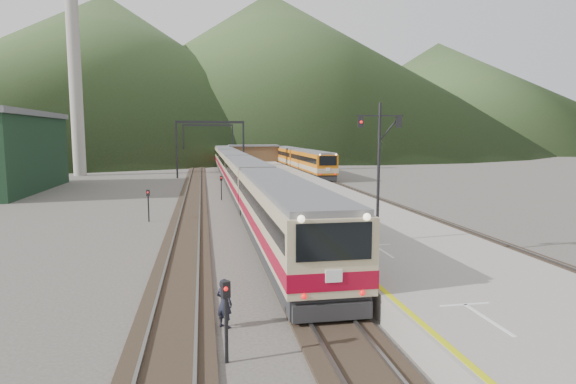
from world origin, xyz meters
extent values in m
plane|color=#47423D|center=(0.00, 0.00, 0.00)|extent=(400.00, 400.00, 0.00)
cube|color=black|center=(0.00, 40.00, 0.06)|extent=(2.60, 200.00, 0.12)
cube|color=slate|center=(-0.72, 40.00, 0.16)|extent=(0.10, 200.00, 0.14)
cube|color=slate|center=(0.72, 40.00, 0.16)|extent=(0.10, 200.00, 0.14)
cube|color=black|center=(-5.00, 40.00, 0.06)|extent=(2.60, 200.00, 0.12)
cube|color=slate|center=(-5.72, 40.00, 0.16)|extent=(0.10, 200.00, 0.14)
cube|color=slate|center=(-4.28, 40.00, 0.16)|extent=(0.10, 200.00, 0.14)
cube|color=black|center=(11.50, 40.00, 0.06)|extent=(2.60, 200.00, 0.12)
cube|color=slate|center=(10.78, 40.00, 0.16)|extent=(0.10, 200.00, 0.14)
cube|color=slate|center=(12.22, 40.00, 0.16)|extent=(0.10, 200.00, 0.14)
cube|color=gray|center=(5.60, 38.00, 0.50)|extent=(8.00, 100.00, 1.00)
cube|color=black|center=(-7.50, 55.00, 4.00)|extent=(0.25, 0.25, 8.00)
cube|color=black|center=(1.80, 55.00, 4.00)|extent=(0.25, 0.25, 8.00)
cube|color=black|center=(-2.85, 55.00, 7.80)|extent=(9.30, 0.22, 0.35)
cube|color=black|center=(-7.50, 80.00, 4.00)|extent=(0.25, 0.25, 8.00)
cube|color=black|center=(1.80, 80.00, 4.00)|extent=(0.25, 0.25, 8.00)
cube|color=black|center=(-2.85, 80.00, 7.80)|extent=(9.30, 0.22, 0.35)
cylinder|color=#9E998E|center=(-22.00, 62.00, 15.00)|extent=(1.80, 1.80, 30.00)
cube|color=brown|center=(5.60, 78.00, 2.40)|extent=(9.00, 4.00, 2.80)
cube|color=slate|center=(5.60, 78.00, 3.95)|extent=(9.40, 4.40, 0.30)
cone|color=#2B4221|center=(-40.00, 190.00, 30.00)|extent=(180.00, 180.00, 60.00)
cone|color=#2B4221|center=(30.00, 230.00, 37.50)|extent=(220.00, 220.00, 75.00)
cone|color=#2B4221|center=(110.00, 210.00, 25.00)|extent=(160.00, 160.00, 50.00)
cube|color=tan|center=(0.00, 10.42, 2.04)|extent=(2.97, 19.96, 3.62)
cube|color=tan|center=(0.00, 30.88, 2.04)|extent=(2.97, 19.96, 3.62)
cube|color=tan|center=(0.00, 51.34, 2.04)|extent=(2.97, 19.96, 3.62)
cube|color=tan|center=(0.00, 71.80, 2.04)|extent=(2.97, 19.96, 3.62)
cube|color=tan|center=(0.00, 92.26, 2.04)|extent=(2.97, 19.96, 3.62)
cube|color=#CB660D|center=(11.50, 53.93, 1.91)|extent=(2.75, 18.48, 3.35)
cube|color=#CB660D|center=(11.50, 72.91, 1.91)|extent=(2.75, 18.48, 3.35)
cylinder|color=black|center=(4.27, 7.98, 4.31)|extent=(0.14, 0.14, 6.61)
cube|color=black|center=(4.27, 7.98, 7.01)|extent=(2.18, 0.43, 0.07)
cube|color=black|center=(3.38, 8.13, 6.71)|extent=(0.28, 0.22, 0.50)
cube|color=black|center=(5.15, 7.83, 6.71)|extent=(0.28, 0.22, 0.50)
cylinder|color=black|center=(-3.44, -1.27, 1.00)|extent=(0.10, 0.10, 2.00)
cube|color=black|center=(-3.44, -1.27, 2.05)|extent=(0.26, 0.23, 0.45)
cylinder|color=black|center=(-2.31, 31.25, 1.00)|extent=(0.10, 0.10, 2.00)
cube|color=black|center=(-2.31, 31.25, 2.05)|extent=(0.24, 0.18, 0.45)
cylinder|color=black|center=(-7.80, 20.89, 1.00)|extent=(0.10, 0.10, 2.00)
cube|color=black|center=(-7.80, 20.89, 2.05)|extent=(0.24, 0.19, 0.45)
imported|color=black|center=(-3.39, 1.16, 0.80)|extent=(0.69, 0.67, 1.60)
camera|label=1|loc=(-3.98, -13.74, 6.16)|focal=30.00mm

